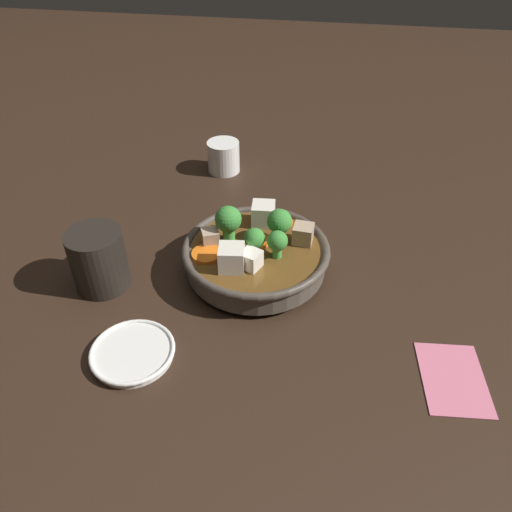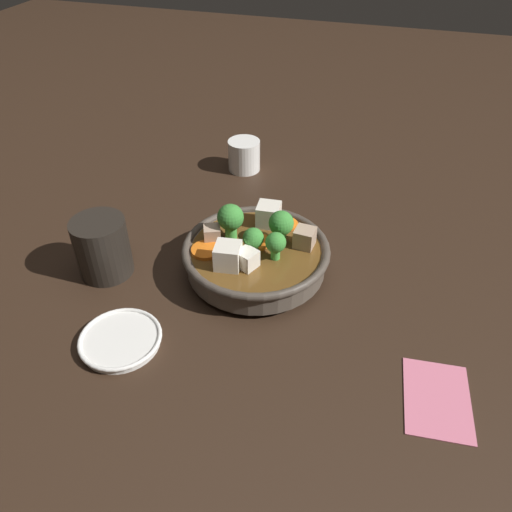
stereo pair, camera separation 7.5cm
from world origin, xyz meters
name	(u,v)px [view 1 (the left image)]	position (x,y,z in m)	size (l,w,h in m)	color
ground_plane	(256,272)	(0.00, 0.00, 0.00)	(3.00, 3.00, 0.00)	black
stirfry_bowl	(256,253)	(0.00, 0.00, 0.04)	(0.22, 0.22, 0.10)	#51473D
side_saucer	(133,352)	(-0.19, 0.13, 0.01)	(0.11, 0.11, 0.01)	white
tea_cup	(224,156)	(0.30, 0.12, 0.03)	(0.06, 0.06, 0.06)	white
dark_mug	(99,259)	(-0.06, 0.22, 0.05)	(0.11, 0.08, 0.09)	black
napkin	(453,378)	(-0.16, -0.27, 0.00)	(0.12, 0.09, 0.00)	#D16B84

